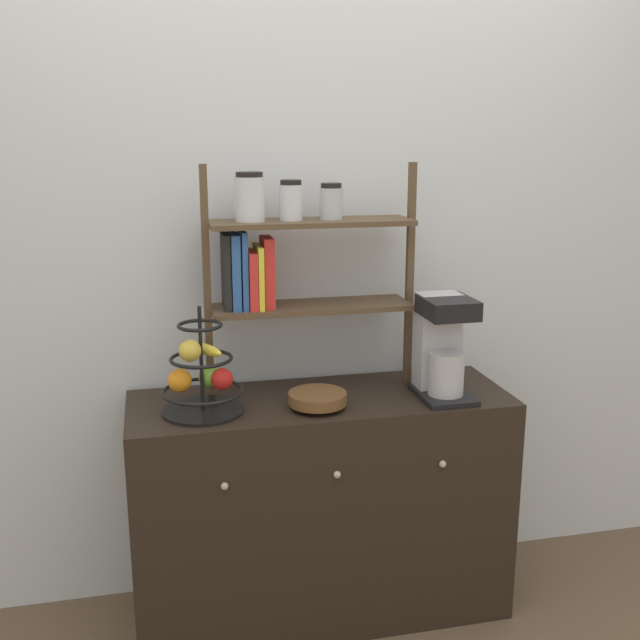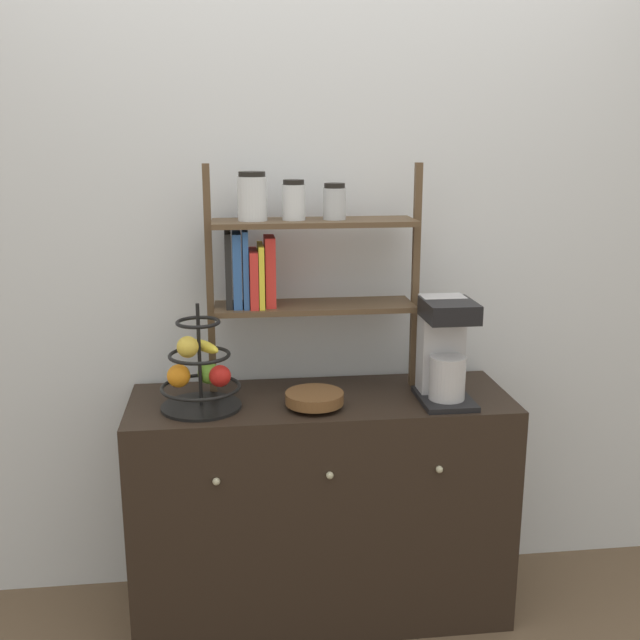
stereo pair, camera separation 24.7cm
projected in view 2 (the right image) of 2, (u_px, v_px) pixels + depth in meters
wall_back at (312, 243)px, 2.68m from camera, size 7.00×0.05×2.60m
sideboard at (321, 506)px, 2.64m from camera, size 1.30×0.47×0.81m
coffee_maker at (444, 349)px, 2.49m from camera, size 0.17×0.24×0.35m
fruit_stand at (200, 373)px, 2.43m from camera, size 0.26×0.26×0.35m
wooden_bowl at (315, 399)px, 2.44m from camera, size 0.19×0.19×0.05m
shelf_hutch at (285, 254)px, 2.51m from camera, size 0.73×0.20×0.78m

